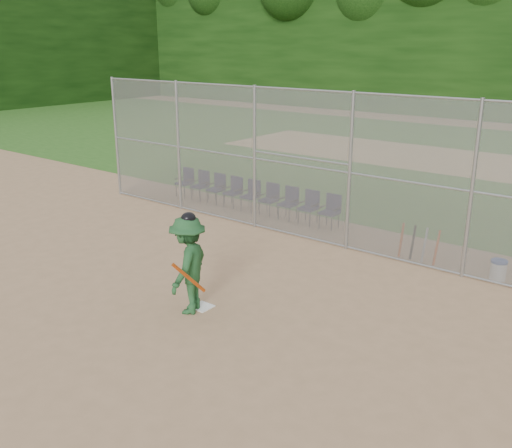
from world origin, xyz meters
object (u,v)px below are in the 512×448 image
Objects in this scene: home_plate at (202,307)px; water_cooler at (498,270)px; batter_at_plate at (188,264)px; chair_0 at (184,182)px.

home_plate is 6.67m from water_cooler.
chair_0 is (-6.37, 6.27, -0.51)m from batter_at_plate.
home_plate is 0.40× the size of chair_0.
home_plate is 8.82m from chair_0.
batter_at_plate is (-0.07, -0.27, 0.98)m from home_plate.
home_plate is 1.02m from batter_at_plate.
batter_at_plate is 6.96m from water_cooler.
home_plate is 0.84× the size of water_cooler.
batter_at_plate is at bearing -105.41° from home_plate.
water_cooler reaches higher than home_plate.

